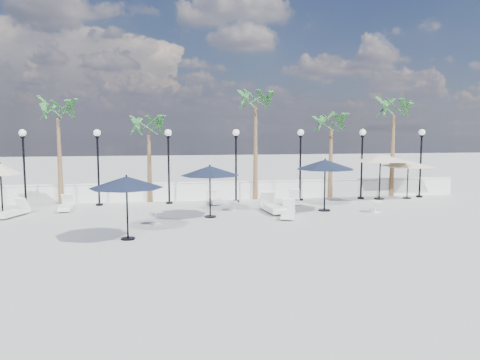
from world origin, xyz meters
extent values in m
plane|color=#A8A9A3|center=(0.00, 0.00, 0.00)|extent=(100.00, 100.00, 0.00)
cube|color=silver|center=(0.00, 7.50, 0.45)|extent=(26.00, 0.30, 0.90)
cube|color=silver|center=(0.00, 7.50, 0.97)|extent=(26.00, 0.12, 0.08)
cylinder|color=black|center=(-10.50, 6.50, 0.05)|extent=(0.36, 0.36, 0.10)
cylinder|color=black|center=(-10.50, 6.50, 1.75)|extent=(0.10, 0.10, 3.50)
cylinder|color=black|center=(-10.50, 6.50, 3.45)|extent=(0.18, 0.18, 0.10)
sphere|color=white|center=(-10.50, 6.50, 3.66)|extent=(0.36, 0.36, 0.36)
cylinder|color=black|center=(-7.00, 6.50, 0.05)|extent=(0.36, 0.36, 0.10)
cylinder|color=black|center=(-7.00, 6.50, 1.75)|extent=(0.10, 0.10, 3.50)
cylinder|color=black|center=(-7.00, 6.50, 3.45)|extent=(0.18, 0.18, 0.10)
sphere|color=white|center=(-7.00, 6.50, 3.66)|extent=(0.36, 0.36, 0.36)
cylinder|color=black|center=(-3.50, 6.50, 0.05)|extent=(0.36, 0.36, 0.10)
cylinder|color=black|center=(-3.50, 6.50, 1.75)|extent=(0.10, 0.10, 3.50)
cylinder|color=black|center=(-3.50, 6.50, 3.45)|extent=(0.18, 0.18, 0.10)
sphere|color=white|center=(-3.50, 6.50, 3.66)|extent=(0.36, 0.36, 0.36)
cylinder|color=black|center=(0.00, 6.50, 0.05)|extent=(0.36, 0.36, 0.10)
cylinder|color=black|center=(0.00, 6.50, 1.75)|extent=(0.10, 0.10, 3.50)
cylinder|color=black|center=(0.00, 6.50, 3.45)|extent=(0.18, 0.18, 0.10)
sphere|color=white|center=(0.00, 6.50, 3.66)|extent=(0.36, 0.36, 0.36)
cylinder|color=black|center=(3.50, 6.50, 0.05)|extent=(0.36, 0.36, 0.10)
cylinder|color=black|center=(3.50, 6.50, 1.75)|extent=(0.10, 0.10, 3.50)
cylinder|color=black|center=(3.50, 6.50, 3.45)|extent=(0.18, 0.18, 0.10)
sphere|color=white|center=(3.50, 6.50, 3.66)|extent=(0.36, 0.36, 0.36)
cylinder|color=black|center=(7.00, 6.50, 0.05)|extent=(0.36, 0.36, 0.10)
cylinder|color=black|center=(7.00, 6.50, 1.75)|extent=(0.10, 0.10, 3.50)
cylinder|color=black|center=(7.00, 6.50, 3.45)|extent=(0.18, 0.18, 0.10)
sphere|color=white|center=(7.00, 6.50, 3.66)|extent=(0.36, 0.36, 0.36)
cylinder|color=black|center=(10.50, 6.50, 0.05)|extent=(0.36, 0.36, 0.10)
cylinder|color=black|center=(10.50, 6.50, 1.75)|extent=(0.10, 0.10, 3.50)
cylinder|color=black|center=(10.50, 6.50, 3.45)|extent=(0.18, 0.18, 0.10)
sphere|color=white|center=(10.50, 6.50, 3.66)|extent=(0.36, 0.36, 0.36)
cone|color=brown|center=(-9.00, 7.30, 2.20)|extent=(0.28, 0.28, 4.40)
cone|color=brown|center=(-4.50, 7.30, 1.80)|extent=(0.28, 0.28, 3.60)
cone|color=brown|center=(1.20, 7.30, 2.50)|extent=(0.28, 0.28, 5.00)
cone|color=brown|center=(5.50, 7.30, 1.90)|extent=(0.28, 0.28, 3.80)
cone|color=brown|center=(9.20, 7.30, 2.30)|extent=(0.28, 0.28, 4.60)
cube|color=silver|center=(-10.37, 3.87, 0.14)|extent=(1.20, 1.87, 0.10)
cube|color=silver|center=(-10.46, 3.64, 0.25)|extent=(0.95, 1.32, 0.10)
cube|color=silver|center=(-10.11, 4.54, 0.50)|extent=(0.67, 0.59, 0.56)
cube|color=silver|center=(-8.37, 5.18, 0.13)|extent=(0.69, 1.70, 0.09)
cube|color=silver|center=(-8.35, 4.96, 0.23)|extent=(0.61, 1.16, 0.09)
cube|color=silver|center=(-8.42, 5.85, 0.47)|extent=(0.55, 0.43, 0.52)
cube|color=silver|center=(1.20, 3.09, 0.17)|extent=(0.94, 2.17, 0.11)
cube|color=silver|center=(1.23, 2.81, 0.30)|extent=(0.81, 1.49, 0.11)
cube|color=silver|center=(1.10, 3.94, 0.59)|extent=(0.71, 0.57, 0.66)
cube|color=silver|center=(2.86, 5.33, 0.14)|extent=(1.00, 1.78, 0.09)
cube|color=silver|center=(2.80, 5.11, 0.24)|extent=(0.82, 1.24, 0.09)
cube|color=silver|center=(3.04, 5.98, 0.47)|extent=(0.62, 0.53, 0.53)
cube|color=silver|center=(-1.20, 6.07, 0.13)|extent=(0.73, 1.65, 0.09)
cube|color=silver|center=(-1.17, 5.85, 0.22)|extent=(0.63, 1.13, 0.09)
cube|color=silver|center=(-1.28, 6.71, 0.45)|extent=(0.54, 0.44, 0.50)
cube|color=silver|center=(1.56, 1.74, 0.14)|extent=(1.08, 1.85, 0.09)
cube|color=silver|center=(1.49, 1.51, 0.25)|extent=(0.87, 1.29, 0.09)
cube|color=silver|center=(1.77, 2.42, 0.49)|extent=(0.65, 0.56, 0.55)
cylinder|color=silver|center=(-4.09, 1.31, 0.02)|extent=(0.42, 0.42, 0.03)
cylinder|color=silver|center=(-4.09, 1.31, 0.25)|extent=(0.06, 0.06, 0.50)
cylinder|color=silver|center=(-4.09, 1.31, 0.51)|extent=(0.54, 0.54, 0.03)
cylinder|color=silver|center=(-0.52, 4.01, 0.01)|extent=(0.34, 0.34, 0.03)
cylinder|color=silver|center=(-0.52, 4.01, 0.21)|extent=(0.05, 0.05, 0.41)
cylinder|color=silver|center=(-0.52, 4.01, 0.42)|extent=(0.45, 0.45, 0.03)
cylinder|color=silver|center=(5.93, 2.42, 0.02)|extent=(0.42, 0.42, 0.03)
cylinder|color=silver|center=(5.93, 2.42, 0.25)|extent=(0.06, 0.06, 0.50)
cylinder|color=silver|center=(5.93, 2.42, 0.51)|extent=(0.55, 0.55, 0.03)
cylinder|color=black|center=(-5.03, -1.18, 0.03)|extent=(0.50, 0.50, 0.05)
cylinder|color=black|center=(-5.03, -1.18, 1.09)|extent=(0.06, 0.06, 2.19)
cone|color=black|center=(-5.03, -1.18, 2.03)|extent=(2.59, 2.59, 0.40)
sphere|color=black|center=(-5.03, -1.18, 2.25)|extent=(0.07, 0.07, 0.07)
cylinder|color=black|center=(-1.77, 2.46, 0.03)|extent=(0.52, 0.52, 0.06)
cylinder|color=black|center=(-1.77, 2.46, 1.11)|extent=(0.06, 0.06, 2.22)
cone|color=black|center=(-1.77, 2.46, 2.05)|extent=(2.59, 2.59, 0.42)
sphere|color=black|center=(-1.77, 2.46, 2.28)|extent=(0.07, 0.07, 0.07)
cylinder|color=black|center=(3.71, 3.18, 0.03)|extent=(0.56, 0.56, 0.06)
cylinder|color=black|center=(3.71, 3.18, 1.19)|extent=(0.07, 0.07, 2.38)
cone|color=black|center=(3.71, 3.18, 2.20)|extent=(2.78, 2.78, 0.45)
sphere|color=black|center=(3.71, 3.18, 2.45)|extent=(0.08, 0.08, 0.08)
cylinder|color=black|center=(7.94, 6.20, 0.03)|extent=(0.55, 0.55, 0.06)
cylinder|color=black|center=(7.94, 6.20, 1.22)|extent=(0.07, 0.07, 2.44)
pyramid|color=#B8AA92|center=(7.94, 6.20, 2.46)|extent=(5.40, 5.40, 0.37)
cylinder|color=black|center=(9.59, 6.20, 0.03)|extent=(0.48, 0.48, 0.05)
cylinder|color=black|center=(9.59, 6.20, 1.03)|extent=(0.06, 0.06, 2.06)
pyramid|color=#B8AA92|center=(9.59, 6.20, 2.09)|extent=(4.48, 4.48, 0.32)
cylinder|color=black|center=(-11.09, 4.91, 0.03)|extent=(0.59, 0.59, 0.06)
cylinder|color=black|center=(-11.09, 4.91, 1.12)|extent=(0.07, 0.07, 2.23)
cone|color=#B8AA92|center=(-11.09, 4.91, 2.04)|extent=(1.91, 1.91, 0.48)
sphere|color=black|center=(-11.09, 4.91, 2.31)|extent=(0.08, 0.08, 0.08)
camera|label=1|loc=(-3.73, -17.70, 3.88)|focal=35.00mm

